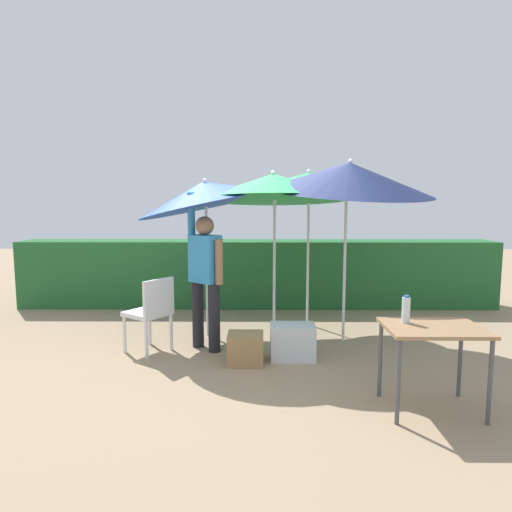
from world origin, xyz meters
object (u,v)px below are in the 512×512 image
at_px(person_vendor, 205,273).
at_px(chair_plastic, 152,310).
at_px(crate_cardboard, 245,348).
at_px(umbrella_yellow, 309,182).
at_px(umbrella_navy, 274,187).
at_px(folding_table, 433,336).
at_px(bottle_water, 406,310).
at_px(umbrella_rainbow, 205,194).
at_px(umbrella_orange, 348,178).
at_px(cooler_box, 293,342).

relative_size(person_vendor, chair_plastic, 2.11).
bearing_deg(crate_cardboard, person_vendor, 135.88).
height_order(umbrella_yellow, crate_cardboard, umbrella_yellow).
relative_size(umbrella_navy, person_vendor, 1.17).
xyz_separation_m(umbrella_navy, folding_table, (1.27, -2.16, -1.32)).
distance_m(chair_plastic, bottle_water, 2.86).
height_order(umbrella_rainbow, umbrella_yellow, umbrella_yellow).
xyz_separation_m(umbrella_yellow, crate_cardboard, (-0.84, -1.58, -1.88)).
bearing_deg(umbrella_orange, umbrella_rainbow, 173.86).
xyz_separation_m(chair_plastic, folding_table, (2.72, -1.42, 0.13)).
xyz_separation_m(umbrella_rainbow, bottle_water, (1.95, -1.98, -1.03)).
distance_m(umbrella_navy, chair_plastic, 2.17).
height_order(umbrella_orange, folding_table, umbrella_orange).
distance_m(umbrella_orange, cooler_box, 2.11).
bearing_deg(umbrella_yellow, crate_cardboard, -118.05).
bearing_deg(chair_plastic, person_vendor, 12.06).
relative_size(umbrella_orange, umbrella_navy, 1.10).
bearing_deg(bottle_water, chair_plastic, 152.43).
relative_size(umbrella_yellow, chair_plastic, 2.52).
height_order(umbrella_rainbow, folding_table, umbrella_rainbow).
height_order(crate_cardboard, bottle_water, bottle_water).
bearing_deg(chair_plastic, folding_table, -27.63).
distance_m(cooler_box, crate_cardboard, 0.55).
distance_m(umbrella_orange, chair_plastic, 2.86).
bearing_deg(umbrella_rainbow, chair_plastic, -130.32).
bearing_deg(chair_plastic, umbrella_navy, 26.96).
bearing_deg(umbrella_orange, crate_cardboard, -146.75).
distance_m(folding_table, bottle_water, 0.30).
xyz_separation_m(chair_plastic, crate_cardboard, (1.11, -0.34, -0.34)).
bearing_deg(umbrella_orange, umbrella_yellow, 117.76).
height_order(cooler_box, bottle_water, bottle_water).
distance_m(umbrella_orange, crate_cardboard, 2.41).
relative_size(person_vendor, crate_cardboard, 4.82).
height_order(umbrella_navy, crate_cardboard, umbrella_navy).
xyz_separation_m(umbrella_yellow, chair_plastic, (-1.95, -1.24, -1.54)).
relative_size(cooler_box, folding_table, 0.62).
xyz_separation_m(umbrella_rainbow, cooler_box, (1.07, -0.85, -1.67)).
bearing_deg(person_vendor, umbrella_yellow, 39.69).
bearing_deg(folding_table, crate_cardboard, 146.14).
bearing_deg(folding_table, umbrella_navy, 120.55).
height_order(umbrella_orange, chair_plastic, umbrella_orange).
distance_m(umbrella_rainbow, umbrella_yellow, 1.51).
bearing_deg(cooler_box, person_vendor, 162.57).
bearing_deg(bottle_water, umbrella_rainbow, 134.60).
height_order(umbrella_orange, person_vendor, umbrella_orange).
bearing_deg(folding_table, umbrella_rainbow, 135.86).
distance_m(umbrella_orange, umbrella_navy, 0.95).
bearing_deg(chair_plastic, crate_cardboard, -17.21).
relative_size(chair_plastic, bottle_water, 3.71).
relative_size(umbrella_yellow, folding_table, 2.80).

